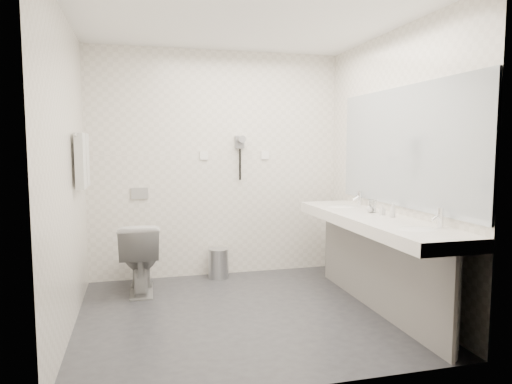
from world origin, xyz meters
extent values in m
plane|color=#2E2E34|center=(0.00, 0.00, 0.00)|extent=(2.80, 2.80, 0.00)
plane|color=white|center=(0.00, 0.00, 2.50)|extent=(2.80, 2.80, 0.00)
plane|color=white|center=(0.00, 1.30, 1.25)|extent=(2.80, 0.00, 2.80)
plane|color=white|center=(0.00, -1.30, 1.25)|extent=(2.80, 0.00, 2.80)
plane|color=white|center=(-1.40, 0.00, 1.25)|extent=(0.00, 2.60, 2.60)
plane|color=white|center=(1.40, 0.00, 1.25)|extent=(0.00, 2.60, 2.60)
cube|color=white|center=(1.12, -0.20, 0.80)|extent=(0.55, 2.20, 0.10)
cube|color=gray|center=(1.15, -0.20, 0.38)|extent=(0.03, 2.15, 0.75)
cylinder|color=silver|center=(1.18, -1.24, 0.38)|extent=(0.06, 0.06, 0.75)
cylinder|color=silver|center=(1.18, 0.84, 0.38)|extent=(0.06, 0.06, 0.75)
cube|color=#B2BCC6|center=(1.39, -0.20, 1.45)|extent=(0.02, 2.20, 1.05)
ellipsoid|color=white|center=(1.12, -0.85, 0.83)|extent=(0.40, 0.31, 0.05)
ellipsoid|color=white|center=(1.12, 0.45, 0.83)|extent=(0.40, 0.31, 0.05)
cylinder|color=silver|center=(1.32, -0.85, 0.92)|extent=(0.04, 0.04, 0.15)
cylinder|color=silver|center=(1.32, 0.45, 0.92)|extent=(0.04, 0.04, 0.15)
imported|color=silver|center=(1.22, -0.17, 0.90)|extent=(0.05, 0.05, 0.09)
imported|color=silver|center=(1.20, 0.00, 0.89)|extent=(0.09, 0.09, 0.08)
imported|color=silver|center=(1.24, -0.31, 0.91)|extent=(0.06, 0.06, 0.13)
cylinder|color=silver|center=(1.22, -0.01, 0.91)|extent=(0.08, 0.08, 0.12)
imported|color=white|center=(-0.87, 0.85, 0.35)|extent=(0.41, 0.71, 0.71)
cube|color=#B2B5BA|center=(-0.85, 1.29, 0.95)|extent=(0.18, 0.02, 0.12)
cylinder|color=#B2B5BA|center=(-0.03, 1.13, 0.16)|extent=(0.27, 0.27, 0.31)
cylinder|color=#B2B5BA|center=(-0.03, 1.13, 0.32)|extent=(0.22, 0.22, 0.02)
cylinder|color=silver|center=(-1.35, 0.55, 1.55)|extent=(0.02, 0.62, 0.02)
cube|color=silver|center=(-1.34, 0.41, 1.33)|extent=(0.07, 0.24, 0.48)
cube|color=silver|center=(-1.34, 0.69, 1.33)|extent=(0.07, 0.24, 0.48)
cube|color=gray|center=(0.25, 1.27, 1.50)|extent=(0.10, 0.04, 0.14)
cylinder|color=gray|center=(0.25, 1.20, 1.53)|extent=(0.08, 0.14, 0.08)
cylinder|color=black|center=(0.25, 1.26, 1.25)|extent=(0.02, 0.02, 0.35)
cube|color=white|center=(-0.15, 1.29, 1.35)|extent=(0.09, 0.02, 0.09)
cube|color=white|center=(0.55, 1.29, 1.35)|extent=(0.09, 0.02, 0.09)
camera|label=1|loc=(-0.87, -3.82, 1.47)|focal=32.51mm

